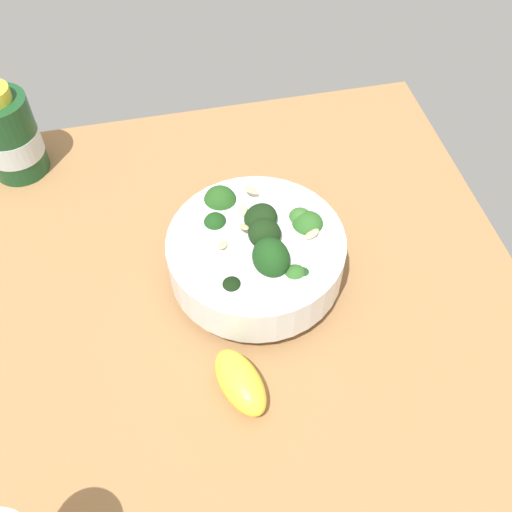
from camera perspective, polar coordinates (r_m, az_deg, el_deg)
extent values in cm
cube|color=#996D42|center=(70.82, -1.86, -4.22)|extent=(66.58, 66.58, 3.25)
cylinder|color=white|center=(70.03, 0.00, -1.58)|extent=(10.81, 10.81, 1.69)
cylinder|color=white|center=(67.34, 0.00, 0.11)|extent=(19.65, 19.65, 5.06)
cylinder|color=silver|center=(65.67, 0.00, 1.26)|extent=(16.02, 16.02, 0.80)
cylinder|color=#4A8F3C|center=(64.75, 1.39, -1.17)|extent=(2.20, 2.17, 1.51)
ellipsoid|color=#194216|center=(63.27, 1.42, -0.17)|extent=(6.45, 4.83, 6.00)
cylinder|color=#3C7A32|center=(68.61, -3.78, 2.32)|extent=(1.14, 1.22, 1.61)
ellipsoid|color=#194216|center=(67.54, -3.84, 3.10)|extent=(3.90, 4.06, 2.81)
cylinder|color=#3C7A32|center=(63.66, -2.30, -3.74)|extent=(1.38, 1.48, 1.30)
ellipsoid|color=black|center=(62.55, -2.34, -3.05)|extent=(3.53, 3.76, 2.74)
cylinder|color=#3C7A32|center=(71.04, -3.23, 4.20)|extent=(1.34, 1.34, 1.20)
ellipsoid|color=#23511C|center=(69.79, -3.29, 5.13)|extent=(6.12, 5.83, 5.53)
cylinder|color=#2F662B|center=(64.81, 4.39, -2.74)|extent=(1.39, 1.64, 1.72)
ellipsoid|color=#194216|center=(63.61, 4.47, -1.97)|extent=(3.58, 3.59, 2.65)
cylinder|color=#4A8F3C|center=(66.23, 0.79, 1.15)|extent=(1.65, 1.65, 1.92)
ellipsoid|color=black|center=(64.84, 0.81, 2.15)|extent=(4.88, 4.63, 4.24)
cylinder|color=#3C7A32|center=(69.34, 4.12, 2.57)|extent=(1.53, 1.60, 1.65)
ellipsoid|color=#386B2B|center=(68.22, 4.20, 3.38)|extent=(4.01, 3.96, 3.81)
cylinder|color=#589D47|center=(68.50, 4.75, 2.18)|extent=(1.69, 1.72, 1.21)
ellipsoid|color=#2D6023|center=(67.42, 4.83, 2.95)|extent=(4.70, 4.54, 3.90)
cylinder|color=#3C7A32|center=(64.41, 3.59, -2.59)|extent=(1.43, 1.38, 1.51)
ellipsoid|color=#2D6023|center=(63.23, 3.66, -1.82)|extent=(3.08, 3.03, 2.73)
cylinder|color=#3C7A32|center=(68.44, 0.41, 2.61)|extent=(1.79, 1.68, 1.56)
ellipsoid|color=black|center=(67.16, 0.42, 3.54)|extent=(5.15, 5.02, 4.58)
ellipsoid|color=#DBBC84|center=(64.88, -3.16, 1.07)|extent=(2.00, 1.52, 1.01)
ellipsoid|color=#DBBC84|center=(67.87, -1.30, 4.30)|extent=(2.07, 1.69, 0.81)
ellipsoid|color=#DBBC84|center=(65.69, 5.27, 2.07)|extent=(1.48, 1.99, 0.96)
ellipsoid|color=#DBBC84|center=(68.86, -0.47, 6.23)|extent=(1.60, 2.03, 0.97)
ellipsoid|color=#DBBC84|center=(65.52, -1.17, 2.77)|extent=(1.89, 1.46, 1.23)
ellipsoid|color=#DBBC84|center=(67.30, -0.01, 3.00)|extent=(2.01, 1.99, 0.56)
ellipsoid|color=yellow|center=(61.79, -1.49, -11.80)|extent=(8.81, 6.22, 3.64)
cylinder|color=#194723|center=(85.01, -22.21, 10.43)|extent=(7.27, 7.27, 11.25)
cylinder|color=silver|center=(85.65, -21.99, 9.91)|extent=(7.41, 7.41, 3.40)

